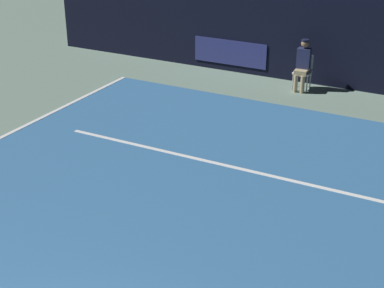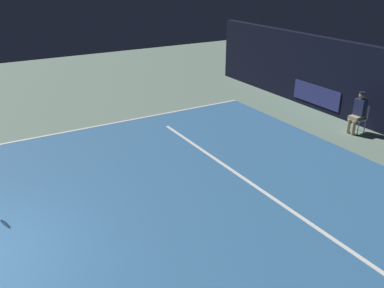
{
  "view_description": "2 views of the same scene",
  "coord_description": "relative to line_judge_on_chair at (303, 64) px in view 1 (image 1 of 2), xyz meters",
  "views": [
    {
      "loc": [
        3.45,
        -2.68,
        5.07
      ],
      "look_at": [
        -0.8,
        5.34,
        0.93
      ],
      "focal_mm": 54.91,
      "sensor_mm": 36.0,
      "label": 1
    },
    {
      "loc": [
        7.03,
        0.85,
        4.9
      ],
      "look_at": [
        -0.63,
        5.33,
        1.03
      ],
      "focal_mm": 38.34,
      "sensor_mm": 36.0,
      "label": 2
    }
  ],
  "objects": [
    {
      "name": "court_surface",
      "position": [
        0.83,
        -6.92,
        -0.68
      ],
      "size": [
        11.06,
        11.16,
        0.01
      ],
      "primitive_type": "cube",
      "color": "#336699",
      "rests_on": "ground"
    },
    {
      "name": "line_service",
      "position": [
        0.83,
        -4.97,
        -0.67
      ],
      "size": [
        8.63,
        0.1,
        0.01
      ],
      "primitive_type": "cube",
      "color": "white",
      "rests_on": "court_surface"
    },
    {
      "name": "ground_plane",
      "position": [
        0.83,
        -6.92,
        -0.69
      ],
      "size": [
        34.85,
        34.85,
        0.0
      ],
      "primitive_type": "plane",
      "color": "slate"
    },
    {
      "name": "line_judge_on_chair",
      "position": [
        0.0,
        0.0,
        0.0
      ],
      "size": [
        0.46,
        0.55,
        1.32
      ],
      "color": "white",
      "rests_on": "ground"
    },
    {
      "name": "back_wall",
      "position": [
        0.83,
        0.74,
        0.61
      ],
      "size": [
        17.98,
        0.33,
        2.6
      ],
      "color": "black",
      "rests_on": "ground"
    }
  ]
}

